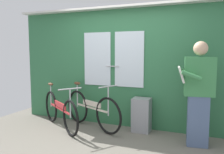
{
  "coord_description": "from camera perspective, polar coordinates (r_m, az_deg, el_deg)",
  "views": [
    {
      "loc": [
        1.61,
        -3.32,
        1.53
      ],
      "look_at": [
        0.05,
        0.47,
        1.09
      ],
      "focal_mm": 37.7,
      "sensor_mm": 36.0,
      "label": 1
    }
  ],
  "objects": [
    {
      "name": "bicycle_leaning_behind",
      "position": [
        4.77,
        -5.01,
        -7.87
      ],
      "size": [
        1.56,
        0.8,
        0.91
      ],
      "rotation": [
        0.0,
        0.0,
        -0.44
      ],
      "color": "black",
      "rests_on": "ground_plane"
    },
    {
      "name": "ground_plane",
      "position": [
        4.0,
        -3.38,
        -16.63
      ],
      "size": [
        5.71,
        3.95,
        0.04
      ],
      "primitive_type": "cube",
      "color": "#666056"
    },
    {
      "name": "train_door_wall",
      "position": [
        4.78,
        2.55,
        2.89
      ],
      "size": [
        4.71,
        0.28,
        2.41
      ],
      "color": "#2D6B42",
      "rests_on": "ground_plane"
    },
    {
      "name": "trash_bin_by_wall",
      "position": [
        4.59,
        7.16,
        -9.11
      ],
      "size": [
        0.34,
        0.28,
        0.65
      ],
      "primitive_type": "cube",
      "color": "gray",
      "rests_on": "ground_plane"
    },
    {
      "name": "passenger_reading_newspaper",
      "position": [
        3.99,
        20.2,
        -3.38
      ],
      "size": [
        0.6,
        0.53,
        1.69
      ],
      "rotation": [
        0.0,
        0.0,
        3.29
      ],
      "color": "slate",
      "rests_on": "ground_plane"
    },
    {
      "name": "bicycle_near_door",
      "position": [
        4.85,
        -12.56,
        -7.9
      ],
      "size": [
        1.46,
        1.03,
        0.88
      ],
      "rotation": [
        0.0,
        0.0,
        -0.61
      ],
      "color": "black",
      "rests_on": "ground_plane"
    }
  ]
}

